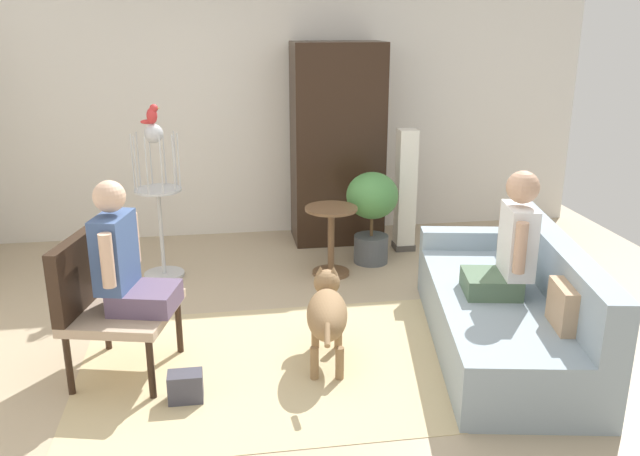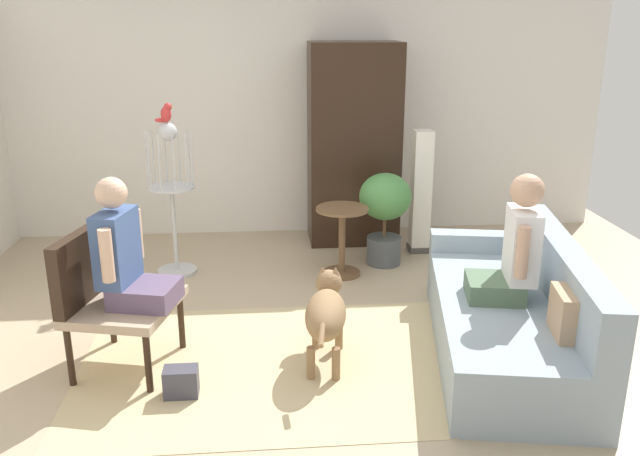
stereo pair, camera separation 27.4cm
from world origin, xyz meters
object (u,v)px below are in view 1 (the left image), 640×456
couch (508,310)px  person_on_couch (510,244)px  bird_cage_stand (159,200)px  person_on_armchair (124,260)px  parrot (152,115)px  column_lamp (406,191)px  handbag (186,387)px  round_end_table (331,235)px  potted_plant (372,207)px  dog (327,312)px  armoire_cabinet (337,144)px  armchair (103,295)px

couch → person_on_couch: size_ratio=2.56×
couch → bird_cage_stand: bird_cage_stand is taller
person_on_armchair → parrot: parrot is taller
column_lamp → handbag: (-2.07, -2.49, -0.51)m
round_end_table → column_lamp: 1.04m
bird_cage_stand → person_on_couch: bearing=-35.3°
parrot → potted_plant: (1.94, 0.06, -0.91)m
dog → couch: bearing=0.3°
armoire_cabinet → parrot: bearing=-154.8°
person_on_armchair → handbag: size_ratio=3.97×
potted_plant → column_lamp: column_lamp is taller
person_on_armchair → bird_cage_stand: (0.07, 1.71, -0.08)m
couch → armoire_cabinet: armoire_cabinet is taller
parrot → round_end_table: bearing=-7.0°
dog → handbag: 1.04m
dog → parrot: bearing=124.8°
armchair → column_lamp: size_ratio=0.77×
dog → potted_plant: size_ratio=1.04×
couch → bird_cage_stand: bearing=145.3°
couch → armoire_cabinet: 2.76m
person_on_armchair → dog: (1.28, -0.03, -0.43)m
round_end_table → parrot: size_ratio=3.73×
armchair → armoire_cabinet: 3.20m
person_on_couch → dog: person_on_couch is taller
round_end_table → parrot: bearing=173.0°
handbag → column_lamp: bearing=50.3°
couch → column_lamp: 2.15m
armchair → dog: size_ratio=1.03×
dog → person_on_couch: bearing=-0.3°
couch → person_on_couch: (-0.04, -0.01, 0.49)m
person_on_armchair → handbag: bearing=-48.8°
column_lamp → parrot: bearing=-170.7°
round_end_table → parrot: (-1.50, 0.19, 1.09)m
dog → parrot: 2.39m
round_end_table → handbag: round_end_table is taller
round_end_table → armoire_cabinet: (0.23, 1.00, 0.64)m
couch → handbag: (-2.23, -0.37, -0.18)m
person_on_couch → parrot: bearing=144.7°
person_on_armchair → person_on_couch: bearing=-0.9°
bird_cage_stand → armoire_cabinet: armoire_cabinet is taller
potted_plant → column_lamp: 0.53m
column_lamp → person_on_armchair: bearing=-139.1°
couch → bird_cage_stand: 3.08m
potted_plant → handbag: potted_plant is taller
bird_cage_stand → parrot: size_ratio=8.13×
armchair → parrot: size_ratio=5.49×
couch → parrot: parrot is taller
dog → parrot: size_ratio=5.35×
armchair → round_end_table: armchair is taller
person_on_couch → handbag: person_on_couch is taller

